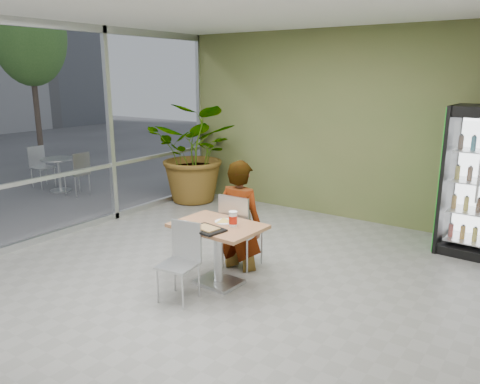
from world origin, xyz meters
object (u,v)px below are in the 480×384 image
(seated_woman, at_px, (240,226))
(potted_plant, at_px, (197,153))
(dining_table, at_px, (218,241))
(chair_near, at_px, (182,254))
(chair_far, at_px, (238,226))
(soda_cup, at_px, (233,219))
(cafeteria_tray, at_px, (207,229))

(seated_woman, bearing_deg, potted_plant, -43.21)
(dining_table, height_order, chair_near, chair_near)
(dining_table, xyz_separation_m, chair_near, (-0.12, -0.49, -0.03))
(chair_far, relative_size, potted_plant, 0.51)
(chair_near, xyz_separation_m, soda_cup, (0.31, 0.54, 0.33))
(soda_cup, relative_size, cafeteria_tray, 0.45)
(dining_table, distance_m, chair_far, 0.52)
(seated_woman, height_order, potted_plant, potted_plant)
(dining_table, bearing_deg, chair_far, 97.97)
(dining_table, bearing_deg, chair_near, -104.14)
(chair_far, bearing_deg, cafeteria_tray, 95.49)
(dining_table, bearing_deg, potted_plant, 133.46)
(soda_cup, relative_size, potted_plant, 0.09)
(chair_far, height_order, potted_plant, potted_plant)
(chair_near, height_order, cafeteria_tray, chair_near)
(cafeteria_tray, height_order, potted_plant, potted_plant)
(soda_cup, bearing_deg, potted_plant, 135.90)
(chair_far, relative_size, chair_near, 1.14)
(potted_plant, bearing_deg, chair_near, -52.50)
(chair_near, relative_size, soda_cup, 4.91)
(potted_plant, bearing_deg, dining_table, -46.54)
(dining_table, relative_size, cafeteria_tray, 2.72)
(dining_table, xyz_separation_m, potted_plant, (-2.63, 2.78, 0.43))
(dining_table, distance_m, chair_near, 0.51)
(chair_far, bearing_deg, potted_plant, -43.84)
(cafeteria_tray, relative_size, potted_plant, 0.20)
(chair_far, height_order, cafeteria_tray, chair_far)
(chair_far, xyz_separation_m, cafeteria_tray, (0.11, -0.76, 0.18))
(potted_plant, bearing_deg, chair_far, -41.46)
(cafeteria_tray, bearing_deg, chair_near, -122.49)
(potted_plant, bearing_deg, seated_woman, -40.83)
(chair_far, height_order, seated_woman, seated_woman)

